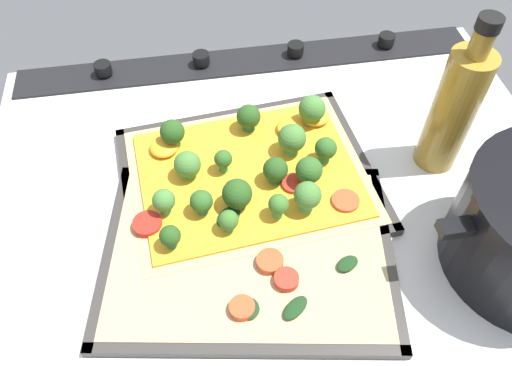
{
  "coord_description": "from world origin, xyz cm",
  "views": [
    {
      "loc": [
        10.09,
        40.14,
        54.26
      ],
      "look_at": [
        3.6,
        0.53,
        3.95
      ],
      "focal_mm": 35.37,
      "sensor_mm": 36.0,
      "label": 1
    }
  ],
  "objects": [
    {
      "name": "veggie_pizza_back",
      "position": [
        5.62,
        8.43,
        1.05
      ],
      "size": [
        36.35,
        28.71,
        1.9
      ],
      "color": "tan",
      "rests_on": "baking_tray_back"
    },
    {
      "name": "ground_plane",
      "position": [
        0.0,
        0.0,
        -1.5
      ],
      "size": [
        80.39,
        64.85,
        3.0
      ],
      "primitive_type": "cube",
      "color": "silver"
    },
    {
      "name": "baking_tray_front",
      "position": [
        4.05,
        -2.94,
        0.37
      ],
      "size": [
        36.02,
        29.86,
        1.3
      ],
      "color": "#33302D",
      "rests_on": "ground_plane"
    },
    {
      "name": "stove_control_panel",
      "position": [
        0.0,
        -28.92,
        0.55
      ],
      "size": [
        77.18,
        7.0,
        2.6
      ],
      "color": "black",
      "rests_on": "ground_plane"
    },
    {
      "name": "broccoli_pizza",
      "position": [
        3.63,
        -3.18,
        2.33
      ],
      "size": [
        33.4,
        27.25,
        6.09
      ],
      "color": "tan",
      "rests_on": "baking_tray_front"
    },
    {
      "name": "baking_tray_back",
      "position": [
        5.83,
        8.47,
        0.37
      ],
      "size": [
        39.12,
        31.48,
        1.3
      ],
      "color": "#33302D",
      "rests_on": "ground_plane"
    },
    {
      "name": "oil_bottle",
      "position": [
        -22.72,
        -2.86,
        9.68
      ],
      "size": [
        5.7,
        5.7,
        23.1
      ],
      "color": "olive",
      "rests_on": "ground_plane"
    }
  ]
}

